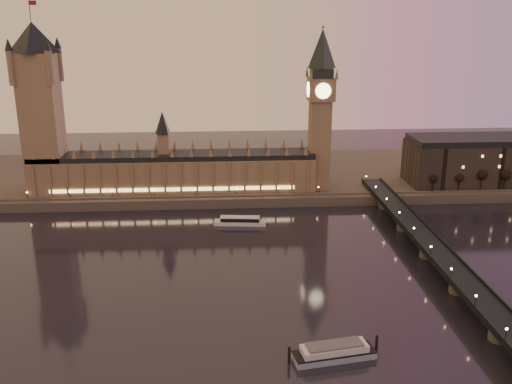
% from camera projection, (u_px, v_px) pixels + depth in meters
% --- Properties ---
extents(ground, '(700.00, 700.00, 0.00)m').
position_uv_depth(ground, '(245.00, 279.00, 260.71)').
color(ground, black).
rests_on(ground, ground).
extents(far_embankment, '(560.00, 130.00, 6.00)m').
position_uv_depth(far_embankment, '(275.00, 175.00, 418.89)').
color(far_embankment, '#423D35').
rests_on(far_embankment, ground).
extents(palace_of_westminster, '(180.00, 26.62, 52.00)m').
position_uv_depth(palace_of_westminster, '(174.00, 167.00, 367.13)').
color(palace_of_westminster, brown).
rests_on(palace_of_westminster, ground).
extents(victoria_tower, '(31.68, 31.68, 118.00)m').
position_uv_depth(victoria_tower, '(40.00, 100.00, 349.20)').
color(victoria_tower, brown).
rests_on(victoria_tower, ground).
extents(big_ben, '(17.68, 17.68, 104.00)m').
position_uv_depth(big_ben, '(321.00, 101.00, 360.31)').
color(big_ben, brown).
rests_on(big_ben, ground).
extents(westminster_bridge, '(13.20, 260.00, 15.30)m').
position_uv_depth(westminster_bridge, '(441.00, 263.00, 264.64)').
color(westminster_bridge, black).
rests_on(westminster_bridge, ground).
extents(bare_tree_0, '(6.16, 6.16, 12.52)m').
position_uv_depth(bare_tree_0, '(435.00, 177.00, 367.80)').
color(bare_tree_0, black).
rests_on(bare_tree_0, ground).
extents(bare_tree_1, '(6.16, 6.16, 12.52)m').
position_uv_depth(bare_tree_1, '(458.00, 177.00, 368.74)').
color(bare_tree_1, black).
rests_on(bare_tree_1, ground).
extents(bare_tree_2, '(6.16, 6.16, 12.52)m').
position_uv_depth(bare_tree_2, '(481.00, 177.00, 369.68)').
color(bare_tree_2, black).
rests_on(bare_tree_2, ground).
extents(bare_tree_3, '(6.16, 6.16, 12.52)m').
position_uv_depth(bare_tree_3, '(504.00, 176.00, 370.62)').
color(bare_tree_3, black).
rests_on(bare_tree_3, ground).
extents(cruise_boat_a, '(30.36, 9.52, 4.78)m').
position_uv_depth(cruise_boat_a, '(240.00, 221.00, 328.22)').
color(cruise_boat_a, silver).
rests_on(cruise_boat_a, ground).
extents(moored_barge, '(33.24, 12.97, 6.18)m').
position_uv_depth(moored_barge, '(334.00, 352.00, 199.86)').
color(moored_barge, '#8BA0B1').
rests_on(moored_barge, ground).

